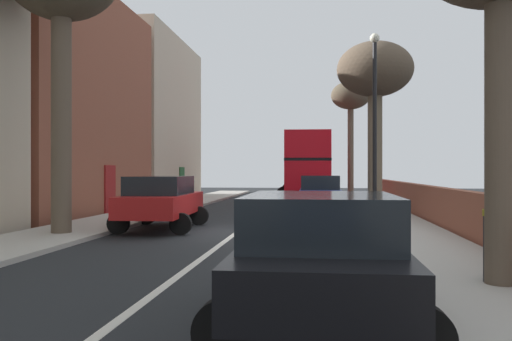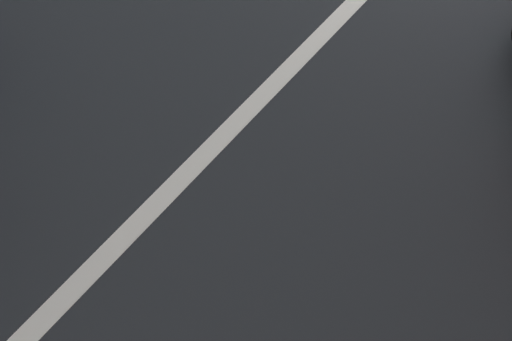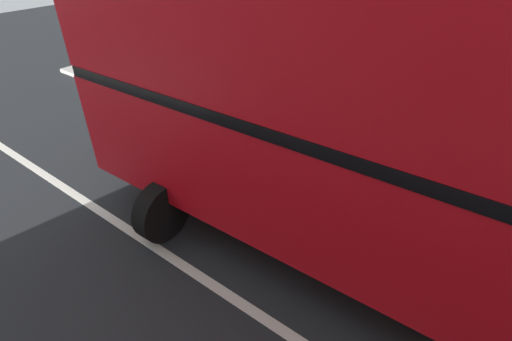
% 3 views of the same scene
% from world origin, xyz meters
% --- Properties ---
extents(double_decker_bus, '(3.78, 10.36, 4.06)m').
position_xyz_m(double_decker_bus, '(1.70, 17.49, 2.35)').
color(double_decker_bus, red).
rests_on(double_decker_bus, ground).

